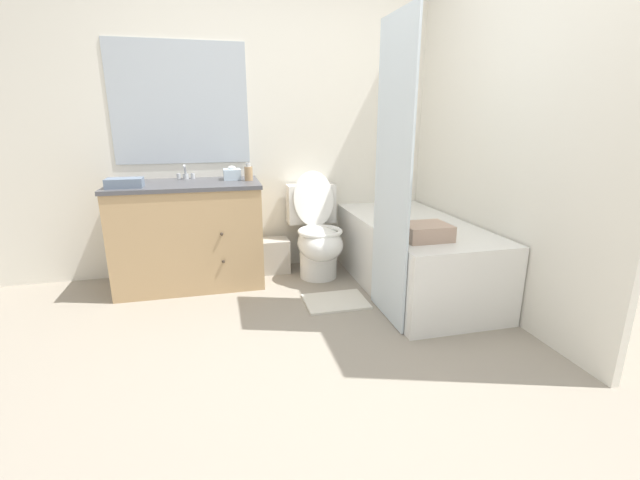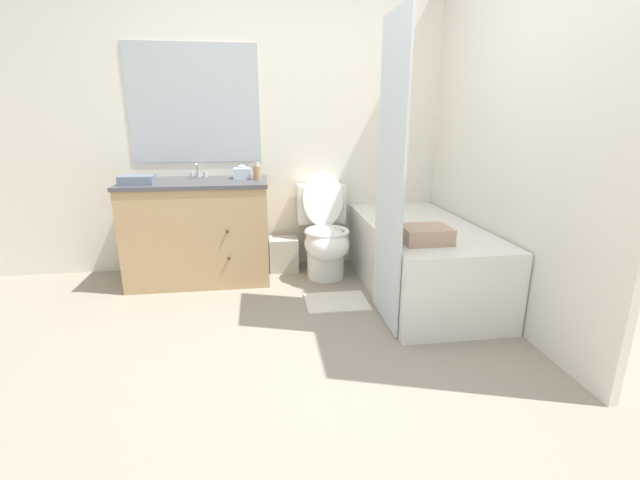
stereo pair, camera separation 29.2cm
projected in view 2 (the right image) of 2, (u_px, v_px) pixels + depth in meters
ground_plane at (314, 369)px, 2.29m from camera, size 14.00×14.00×0.00m
wall_back at (287, 123)px, 3.63m from camera, size 8.00×0.06×2.50m
wall_right at (490, 125)px, 2.96m from camera, size 0.05×2.75×2.50m
vanity_cabinet at (199, 230)px, 3.47m from camera, size 1.12×0.60×0.82m
sink_faucet at (198, 173)px, 3.55m from camera, size 0.14×0.12×0.12m
toilet at (325, 236)px, 3.57m from camera, size 0.41×0.67×0.87m
bathtub at (419, 258)px, 3.25m from camera, size 0.76×1.58×0.54m
shower_curtain at (390, 178)px, 2.60m from camera, size 0.01×0.53×1.88m
wastebasket at (284, 254)px, 3.75m from camera, size 0.25×0.21×0.29m
tissue_box at (242, 173)px, 3.48m from camera, size 0.13×0.14×0.11m
soap_dispenser at (257, 172)px, 3.40m from camera, size 0.06×0.06×0.14m
hand_towel_folded at (137, 180)px, 3.16m from camera, size 0.25×0.15×0.07m
bath_towel_folded at (425, 235)px, 2.70m from camera, size 0.30×0.25×0.10m
bath_mat at (336, 302)px, 3.11m from camera, size 0.45×0.35×0.02m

